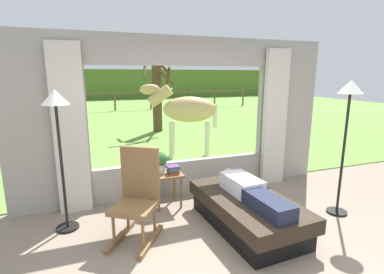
{
  "coord_description": "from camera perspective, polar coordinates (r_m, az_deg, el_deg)",
  "views": [
    {
      "loc": [
        -1.44,
        -2.16,
        1.96
      ],
      "look_at": [
        0.0,
        1.8,
        1.05
      ],
      "focal_mm": 26.95,
      "sensor_mm": 36.0,
      "label": 1
    }
  ],
  "objects": [
    {
      "name": "recliner_sofa",
      "position": [
        3.95,
        10.78,
        -14.21
      ],
      "size": [
        1.0,
        1.75,
        0.42
      ],
      "rotation": [
        0.0,
        0.0,
        0.06
      ],
      "color": "black",
      "rests_on": "ground_plane"
    },
    {
      "name": "potted_plant",
      "position": [
        4.35,
        -6.34,
        -4.67
      ],
      "size": [
        0.22,
        0.22,
        0.32
      ],
      "color": "silver",
      "rests_on": "side_table"
    },
    {
      "name": "floor_lamp_right",
      "position": [
        4.42,
        28.57,
        5.14
      ],
      "size": [
        0.32,
        0.32,
        1.9
      ],
      "color": "black",
      "rests_on": "ground_plane"
    },
    {
      "name": "reclining_person",
      "position": [
        3.78,
        11.36,
        -10.39
      ],
      "size": [
        0.38,
        1.44,
        0.22
      ],
      "rotation": [
        0.0,
        0.0,
        0.06
      ],
      "color": "silver",
      "rests_on": "recliner_sofa"
    },
    {
      "name": "curtain_panel_left",
      "position": [
        4.35,
        -22.97,
        1.16
      ],
      "size": [
        0.44,
        0.1,
        2.4
      ],
      "primitive_type": "cube",
      "color": "beige",
      "rests_on": "ground_plane"
    },
    {
      "name": "pasture_fence_line",
      "position": [
        16.46,
        -15.06,
        7.55
      ],
      "size": [
        16.1,
        0.1,
        1.1
      ],
      "color": "brown",
      "rests_on": "outdoor_pasture_lawn"
    },
    {
      "name": "back_wall_with_window",
      "position": [
        4.7,
        -1.92,
        3.49
      ],
      "size": [
        5.2,
        0.12,
        2.55
      ],
      "color": "#9E998E",
      "rests_on": "ground_plane"
    },
    {
      "name": "book_stack",
      "position": [
        4.32,
        -3.73,
        -6.42
      ],
      "size": [
        0.19,
        0.16,
        0.12
      ],
      "color": "#B22D28",
      "rests_on": "side_table"
    },
    {
      "name": "horse",
      "position": [
        6.77,
        -1.22,
        5.37
      ],
      "size": [
        1.79,
        1.02,
        1.73
      ],
      "rotation": [
        0.0,
        0.0,
        1.19
      ],
      "color": "tan",
      "rests_on": "outdoor_pasture_lawn"
    },
    {
      "name": "curtain_panel_right",
      "position": [
        5.35,
        16.06,
        3.56
      ],
      "size": [
        0.44,
        0.1,
        2.4
      ],
      "primitive_type": "cube",
      "color": "beige",
      "rests_on": "ground_plane"
    },
    {
      "name": "pasture_tree",
      "position": [
        10.04,
        -6.89,
        8.68
      ],
      "size": [
        1.14,
        1.15,
        2.8
      ],
      "color": "#4C3823",
      "rests_on": "outdoor_pasture_lawn"
    },
    {
      "name": "distant_hill_ridge",
      "position": [
        25.21,
        -16.98,
        9.95
      ],
      "size": [
        36.0,
        2.0,
        2.4
      ],
      "primitive_type": "cube",
      "color": "#506C29",
      "rests_on": "ground_plane"
    },
    {
      "name": "rocking_chair",
      "position": [
        3.58,
        -10.76,
        -11.28
      ],
      "size": [
        0.76,
        0.82,
        1.12
      ],
      "rotation": [
        0.0,
        0.0,
        -0.59
      ],
      "color": "brown",
      "rests_on": "ground_plane"
    },
    {
      "name": "side_table",
      "position": [
        4.4,
        -5.04,
        -8.25
      ],
      "size": [
        0.44,
        0.44,
        0.52
      ],
      "color": "brown",
      "rests_on": "ground_plane"
    },
    {
      "name": "floor_lamp_left",
      "position": [
        3.82,
        -25.16,
        3.32
      ],
      "size": [
        0.32,
        0.32,
        1.79
      ],
      "color": "black",
      "rests_on": "ground_plane"
    },
    {
      "name": "outdoor_pasture_lawn",
      "position": [
        15.51,
        -14.56,
        4.59
      ],
      "size": [
        36.0,
        21.68,
        0.02
      ],
      "primitive_type": "cube",
      "color": "olive",
      "rests_on": "ground_plane"
    }
  ]
}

